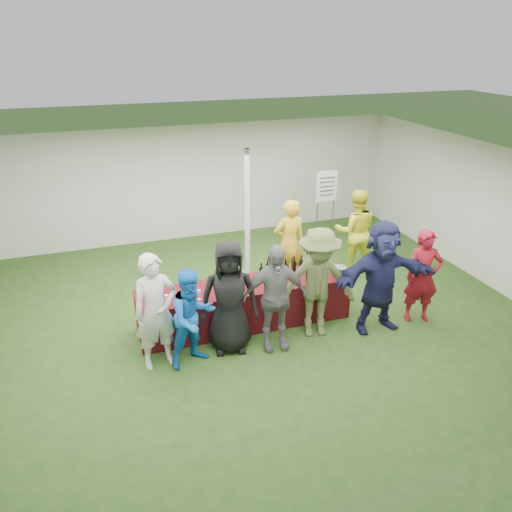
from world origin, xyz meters
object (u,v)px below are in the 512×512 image
object	(u,v)px
staff_pourer	(289,243)
customer_6	(423,277)
dump_bucket	(339,272)
staff_back	(355,231)
wine_list_sign	(326,192)
customer_3	(275,298)
customer_2	(229,297)
serving_table	(245,304)
customer_0	(156,312)
customer_4	(318,283)
customer_5	(381,277)
customer_1	(193,318)

from	to	relation	value
staff_pourer	customer_6	world-z (taller)	staff_pourer
dump_bucket	staff_back	world-z (taller)	staff_back
dump_bucket	customer_6	world-z (taller)	customer_6
wine_list_sign	staff_pourer	size ratio (longest dim) A/B	1.02
staff_back	customer_3	world-z (taller)	customer_3
customer_2	customer_6	xyz separation A→B (m)	(3.34, -0.20, -0.09)
customer_3	serving_table	bearing A→B (deg)	112.56
customer_0	customer_4	size ratio (longest dim) A/B	0.96
serving_table	staff_back	xyz separation A→B (m)	(2.80, 1.33, 0.50)
dump_bucket	staff_pourer	xyz separation A→B (m)	(-0.38, 1.37, 0.04)
staff_pourer	staff_back	xyz separation A→B (m)	(1.54, 0.18, -0.00)
serving_table	staff_pourer	world-z (taller)	staff_pourer
staff_pourer	customer_0	world-z (taller)	customer_0
customer_0	customer_5	world-z (taller)	customer_5
wine_list_sign	customer_2	size ratio (longest dim) A/B	0.98
customer_6	dump_bucket	bearing A→B (deg)	170.57
staff_pourer	customer_2	world-z (taller)	customer_2
customer_0	customer_6	xyz separation A→B (m)	(4.47, -0.14, -0.07)
staff_back	serving_table	bearing A→B (deg)	43.55
customer_4	customer_1	bearing A→B (deg)	-166.13
serving_table	wine_list_sign	distance (m)	3.98
customer_1	serving_table	bearing A→B (deg)	18.88
customer_3	customer_5	xyz separation A→B (m)	(1.83, -0.04, 0.08)
serving_table	customer_1	xyz separation A→B (m)	(-1.05, -0.80, 0.40)
customer_5	customer_4	bearing A→B (deg)	171.65
customer_2	wine_list_sign	bearing A→B (deg)	56.62
customer_1	staff_back	bearing A→B (deg)	10.54
staff_back	customer_3	xyz separation A→B (m)	(-2.57, -2.12, 0.00)
dump_bucket	customer_3	xyz separation A→B (m)	(-1.41, -0.57, 0.04)
customer_4	customer_6	world-z (taller)	customer_4
staff_back	customer_6	xyz separation A→B (m)	(0.10, -2.15, -0.05)
staff_pourer	customer_1	size ratio (longest dim) A/B	1.13
staff_pourer	customer_4	distance (m)	1.84
dump_bucket	customer_4	world-z (taller)	customer_4
customer_5	wine_list_sign	bearing A→B (deg)	79.18
staff_pourer	customer_4	bearing A→B (deg)	80.85
staff_pourer	customer_5	distance (m)	2.15
dump_bucket	customer_0	xyz separation A→B (m)	(-3.21, -0.46, 0.06)
staff_back	customer_1	distance (m)	4.41
customer_0	staff_back	bearing A→B (deg)	14.17
customer_1	dump_bucket	bearing A→B (deg)	-6.24
dump_bucket	customer_2	distance (m)	2.12
customer_3	customer_1	bearing A→B (deg)	-173.54
serving_table	customer_1	size ratio (longest dim) A/B	2.32
customer_2	customer_1	bearing A→B (deg)	-152.71
wine_list_sign	staff_pourer	bearing A→B (deg)	-134.61
staff_back	customer_0	size ratio (longest dim) A/B	0.97
wine_list_sign	customer_5	xyz separation A→B (m)	(-0.71, -3.52, -0.35)
customer_4	customer_5	distance (m)	1.06
customer_5	serving_table	bearing A→B (deg)	158.58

